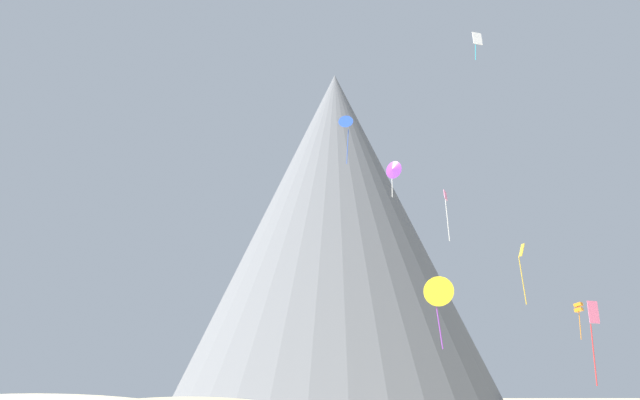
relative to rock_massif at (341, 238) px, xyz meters
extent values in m
cone|color=slate|center=(-0.86, 0.21, 1.40)|extent=(72.95, 72.95, 56.67)
cone|color=slate|center=(10.07, -2.47, -16.37)|extent=(34.05, 34.05, 21.14)
cube|color=#E5668C|center=(11.97, -69.71, -19.58)|extent=(0.78, 0.36, 1.58)
cylinder|color=red|center=(11.72, -69.71, -22.44)|extent=(0.24, 0.56, 4.15)
cube|color=pink|center=(7.44, -46.17, -4.91)|extent=(0.49, 0.92, 1.11)
cylinder|color=white|center=(7.54, -46.17, -7.60)|extent=(0.40, 0.39, 4.39)
cube|color=orange|center=(22.44, -41.79, -16.36)|extent=(1.15, 1.15, 0.52)
cube|color=orange|center=(22.44, -41.79, -15.82)|extent=(1.15, 1.15, 0.52)
cylinder|color=orange|center=(22.42, -41.79, -18.02)|extent=(0.08, 0.13, 2.97)
cube|color=white|center=(9.94, -52.75, 9.88)|extent=(1.01, 0.63, 1.52)
cylinder|color=#33BCDB|center=(9.68, -52.75, 8.34)|extent=(0.11, 0.31, 1.58)
cube|color=gold|center=(11.54, -56.96, -12.80)|extent=(0.37, 1.04, 1.19)
cylinder|color=gold|center=(11.43, -56.96, -15.48)|extent=(0.49, 0.15, 4.22)
cone|color=purple|center=(1.99, -46.00, -2.12)|extent=(1.72, 1.52, 1.94)
cylinder|color=white|center=(1.85, -46.00, -4.13)|extent=(0.13, 0.30, 2.10)
cone|color=yellow|center=(1.32, -69.43, -18.19)|extent=(2.11, 1.05, 2.12)
cylinder|color=purple|center=(1.27, -69.43, -20.68)|extent=(0.36, 0.27, 2.86)
cone|color=blue|center=(-2.43, -39.75, 5.52)|extent=(1.83, 1.07, 1.73)
cylinder|color=blue|center=(-2.26, -39.75, 2.54)|extent=(0.32, 0.11, 4.24)
camera|label=1|loc=(-9.36, -119.11, -24.87)|focal=40.80mm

